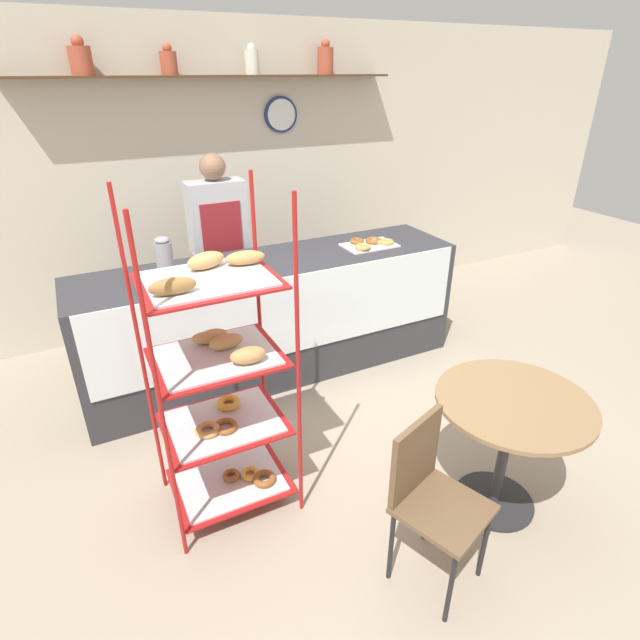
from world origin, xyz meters
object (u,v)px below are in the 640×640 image
Objects in this scene: cafe_chair at (429,488)px; person_worker at (220,249)px; coffee_carafe at (165,261)px; cafe_table at (509,426)px; pastry_rack at (221,378)px; donut_tray_counter at (370,244)px.

person_worker is at bearing 73.70° from cafe_chair.
coffee_carafe is (-0.57, -0.70, 0.21)m from person_worker.
person_worker is at bearing 108.00° from cafe_table.
cafe_chair is 2.19m from coffee_carafe.
cafe_chair reaches higher than cafe_table.
cafe_table is (0.82, -2.53, -0.37)m from person_worker.
coffee_carafe is at bearing 91.73° from pastry_rack.
pastry_rack reaches higher than donut_tray_counter.
pastry_rack is 5.50× the size of coffee_carafe.
person_worker reaches higher than cafe_chair.
pastry_rack is at bearing 108.49° from cafe_chair.
coffee_carafe is (-1.39, 1.83, 0.58)m from cafe_table.
donut_tray_counter is at bearing 2.25° from coffee_carafe.
coffee_carafe reaches higher than cafe_chair.
person_worker is 2.68m from cafe_table.
donut_tray_counter reaches higher than cafe_chair.
pastry_rack is at bearing 151.29° from cafe_table.
person_worker is at bearing 73.29° from pastry_rack.
cafe_table is 0.67m from cafe_chair.
person_worker reaches higher than donut_tray_counter.
pastry_rack reaches higher than cafe_table.
coffee_carafe is at bearing -129.25° from person_worker.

